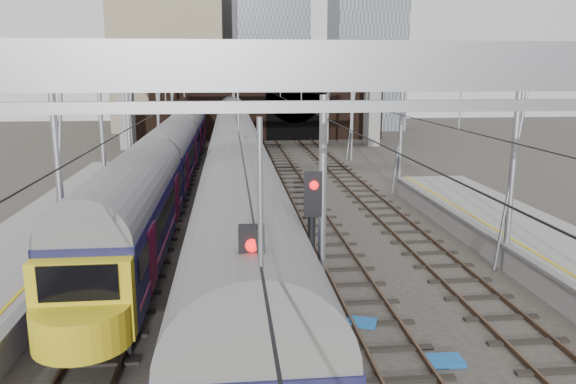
{
  "coord_description": "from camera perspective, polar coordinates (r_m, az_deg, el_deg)",
  "views": [
    {
      "loc": [
        -2.3,
        -11.7,
        7.54
      ],
      "look_at": [
        0.18,
        12.17,
        2.4
      ],
      "focal_mm": 35.0,
      "sensor_mm": 36.0,
      "label": 1
    }
  ],
  "objects": [
    {
      "name": "overhead_line",
      "position": [
        33.28,
        -1.99,
        10.41
      ],
      "size": [
        16.8,
        80.0,
        8.0
      ],
      "color": "gray",
      "rests_on": "ground"
    },
    {
      "name": "train_second",
      "position": [
        36.15,
        -11.76,
        3.6
      ],
      "size": [
        2.58,
        44.87,
        4.52
      ],
      "color": "black",
      "rests_on": "ground"
    },
    {
      "name": "retaining_wall",
      "position": [
        63.82,
        -2.63,
        9.2
      ],
      "size": [
        28.0,
        2.75,
        9.0
      ],
      "color": "black",
      "rests_on": "ground"
    },
    {
      "name": "train_main",
      "position": [
        40.14,
        -5.47,
        4.91
      ],
      "size": [
        2.92,
        67.39,
        4.98
      ],
      "color": "black",
      "rests_on": "ground"
    },
    {
      "name": "tracks",
      "position": [
        27.83,
        -0.96,
        -3.58
      ],
      "size": [
        14.4,
        80.0,
        0.22
      ],
      "color": "#4C3828",
      "rests_on": "ground"
    },
    {
      "name": "signal_near_left",
      "position": [
        9.04,
        -3.6,
        -15.65
      ],
      "size": [
        0.39,
        0.48,
        5.36
      ],
      "rotation": [
        0.0,
        0.0,
        -0.06
      ],
      "color": "black",
      "rests_on": "ground"
    },
    {
      "name": "overbridge",
      "position": [
        57.74,
        -3.72,
        11.8
      ],
      "size": [
        28.0,
        3.0,
        9.25
      ],
      "color": "gray",
      "rests_on": "ground"
    },
    {
      "name": "relay_cabinet",
      "position": [
        16.33,
        -18.56,
        -13.76
      ],
      "size": [
        0.75,
        0.7,
        1.19
      ],
      "primitive_type": "cube",
      "rotation": [
        0.0,
        0.0,
        -0.43
      ],
      "color": "silver",
      "rests_on": "ground"
    },
    {
      "name": "equip_cover_a",
      "position": [
        17.74,
        7.49,
        -12.99
      ],
      "size": [
        1.06,
        0.9,
        0.11
      ],
      "primitive_type": "cube",
      "rotation": [
        0.0,
        0.0,
        -0.36
      ],
      "color": "#1658A8",
      "rests_on": "ground"
    },
    {
      "name": "city_skyline",
      "position": [
        82.88,
        -2.54,
        18.71
      ],
      "size": [
        37.5,
        27.5,
        60.0
      ],
      "color": "tan",
      "rests_on": "ground"
    },
    {
      "name": "signal_near_centre",
      "position": [
        12.73,
        2.42,
        -7.0
      ],
      "size": [
        0.42,
        0.49,
        5.44
      ],
      "rotation": [
        0.0,
        0.0,
        -0.23
      ],
      "color": "black",
      "rests_on": "ground"
    },
    {
      "name": "equip_cover_b",
      "position": [
        16.07,
        15.66,
        -16.16
      ],
      "size": [
        0.97,
        0.7,
        0.11
      ],
      "primitive_type": "cube",
      "rotation": [
        0.0,
        0.0,
        -0.03
      ],
      "color": "#1658A8",
      "rests_on": "ground"
    }
  ]
}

